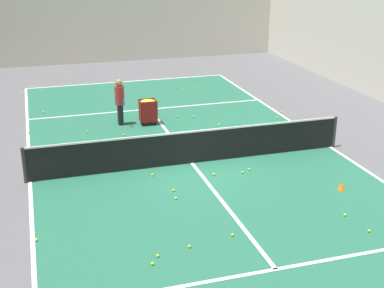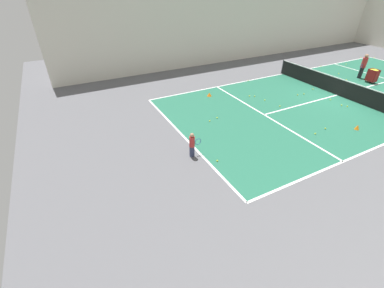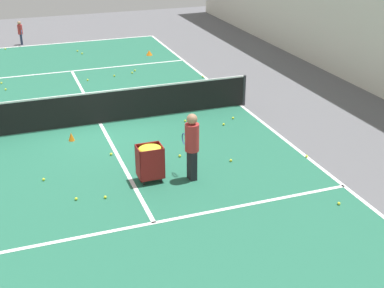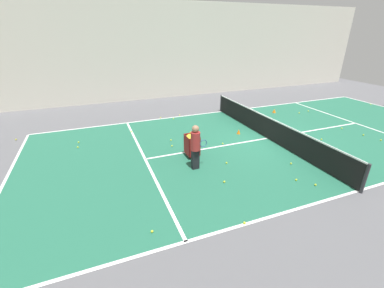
# 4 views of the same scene
# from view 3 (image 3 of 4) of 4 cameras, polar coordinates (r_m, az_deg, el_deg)

# --- Properties ---
(ground_plane) EXTENTS (34.83, 34.83, 0.00)m
(ground_plane) POSITION_cam_3_polar(r_m,az_deg,el_deg) (16.41, -9.76, 2.15)
(ground_plane) COLOR #5B5B60
(court_playing_area) EXTENTS (9.34, 21.20, 0.00)m
(court_playing_area) POSITION_cam_3_polar(r_m,az_deg,el_deg) (16.41, -9.76, 2.15)
(court_playing_area) COLOR #23664C
(court_playing_area) RESTS_ON ground
(line_baseline_near) EXTENTS (9.34, 0.10, 0.00)m
(line_baseline_near) POSITION_cam_3_polar(r_m,az_deg,el_deg) (26.46, -14.22, 10.35)
(line_baseline_near) COLOR white
(line_baseline_near) RESTS_ON ground
(line_sideline_left) EXTENTS (0.10, 21.20, 0.00)m
(line_sideline_left) POSITION_cam_3_polar(r_m,az_deg,el_deg) (17.73, 5.22, 4.14)
(line_sideline_left) COLOR white
(line_sideline_left) RESTS_ON ground
(line_service_near) EXTENTS (9.34, 0.10, 0.00)m
(line_service_near) POSITION_cam_3_polar(r_m,az_deg,el_deg) (21.87, -12.70, 7.60)
(line_service_near) COLOR white
(line_service_near) RESTS_ON ground
(line_service_far) EXTENTS (9.34, 0.10, 0.00)m
(line_service_far) POSITION_cam_3_polar(r_m,az_deg,el_deg) (11.33, -4.07, -8.39)
(line_service_far) COLOR white
(line_service_far) RESTS_ON ground
(line_centre_service) EXTENTS (0.10, 11.66, 0.00)m
(line_centre_service) POSITION_cam_3_polar(r_m,az_deg,el_deg) (16.41, -9.76, 2.17)
(line_centre_service) COLOR white
(line_centre_service) RESTS_ON ground
(tennis_net) EXTENTS (9.64, 0.10, 1.02)m
(tennis_net) POSITION_cam_3_polar(r_m,az_deg,el_deg) (16.22, -9.89, 3.88)
(tennis_net) COLOR #2D2D33
(tennis_net) RESTS_ON ground
(player_near_baseline) EXTENTS (0.22, 0.54, 1.10)m
(player_near_baseline) POSITION_cam_3_polar(r_m,az_deg,el_deg) (26.57, -17.85, 11.37)
(player_near_baseline) COLOR #2D3351
(player_near_baseline) RESTS_ON ground
(coach_at_net) EXTENTS (0.36, 0.67, 1.69)m
(coach_at_net) POSITION_cam_3_polar(r_m,az_deg,el_deg) (12.56, -0.01, 0.17)
(coach_at_net) COLOR black
(coach_at_net) RESTS_ON ground
(ball_cart) EXTENTS (0.60, 0.48, 0.93)m
(ball_cart) POSITION_cam_3_polar(r_m,az_deg,el_deg) (12.65, -4.52, -1.33)
(ball_cart) COLOR maroon
(ball_cart) RESTS_ON ground
(training_cone_0) EXTENTS (0.28, 0.28, 0.22)m
(training_cone_0) POSITION_cam_3_polar(r_m,az_deg,el_deg) (23.71, -4.59, 9.68)
(training_cone_0) COLOR orange
(training_cone_0) RESTS_ON ground
(training_cone_2) EXTENTS (0.18, 0.18, 0.24)m
(training_cone_2) POSITION_cam_3_polar(r_m,az_deg,el_deg) (15.35, -12.75, 0.78)
(training_cone_2) COLOR orange
(training_cone_2) RESTS_ON ground
(tennis_ball_2) EXTENTS (0.07, 0.07, 0.07)m
(tennis_ball_2) POSITION_cam_3_polar(r_m,az_deg,el_deg) (17.32, -11.51, 3.35)
(tennis_ball_2) COLOR yellow
(tennis_ball_2) RESTS_ON ground
(tennis_ball_3) EXTENTS (0.07, 0.07, 0.07)m
(tennis_ball_3) POSITION_cam_3_polar(r_m,az_deg,el_deg) (16.07, 3.40, 2.12)
(tennis_ball_3) COLOR yellow
(tennis_ball_3) RESTS_ON ground
(tennis_ball_5) EXTENTS (0.07, 0.07, 0.07)m
(tennis_ball_5) POSITION_cam_3_polar(r_m,az_deg,el_deg) (21.16, -6.40, 7.57)
(tennis_ball_5) COLOR yellow
(tennis_ball_5) RESTS_ON ground
(tennis_ball_7) EXTENTS (0.07, 0.07, 0.07)m
(tennis_ball_7) POSITION_cam_3_polar(r_m,az_deg,el_deg) (20.21, -19.26, 5.52)
(tennis_ball_7) COLOR yellow
(tennis_ball_7) RESTS_ON ground
(tennis_ball_9) EXTENTS (0.07, 0.07, 0.07)m
(tennis_ball_9) POSITION_cam_3_polar(r_m,az_deg,el_deg) (24.30, -11.65, 9.45)
(tennis_ball_9) COLOR yellow
(tennis_ball_9) RESTS_ON ground
(tennis_ball_10) EXTENTS (0.07, 0.07, 0.07)m
(tennis_ball_10) POSITION_cam_3_polar(r_m,az_deg,el_deg) (26.00, -19.29, 9.56)
(tennis_ball_10) COLOR yellow
(tennis_ball_10) RESTS_ON ground
(tennis_ball_11) EXTENTS (0.07, 0.07, 0.07)m
(tennis_ball_11) POSITION_cam_3_polar(r_m,az_deg,el_deg) (17.19, -15.05, 2.82)
(tennis_ball_11) COLOR yellow
(tennis_ball_11) RESTS_ON ground
(tennis_ball_13) EXTENTS (0.07, 0.07, 0.07)m
(tennis_ball_13) POSITION_cam_3_polar(r_m,az_deg,el_deg) (20.86, -8.29, 7.22)
(tennis_ball_13) COLOR yellow
(tennis_ball_13) RESTS_ON ground
(tennis_ball_14) EXTENTS (0.07, 0.07, 0.07)m
(tennis_ball_14) POSITION_cam_3_polar(r_m,az_deg,el_deg) (14.34, 12.13, -1.29)
(tennis_ball_14) COLOR yellow
(tennis_ball_14) RESTS_ON ground
(tennis_ball_16) EXTENTS (0.07, 0.07, 0.07)m
(tennis_ball_16) POSITION_cam_3_polar(r_m,az_deg,el_deg) (16.29, -0.73, 2.49)
(tennis_ball_16) COLOR yellow
(tennis_ball_16) RESTS_ON ground
(tennis_ball_17) EXTENTS (0.07, 0.07, 0.07)m
(tennis_ball_17) POSITION_cam_3_polar(r_m,az_deg,el_deg) (13.37, -15.55, -3.65)
(tennis_ball_17) COLOR yellow
(tennis_ball_17) RESTS_ON ground
(tennis_ball_18) EXTENTS (0.07, 0.07, 0.07)m
(tennis_ball_18) POSITION_cam_3_polar(r_m,az_deg,el_deg) (14.05, -1.32, -1.26)
(tennis_ball_18) COLOR yellow
(tennis_ball_18) RESTS_ON ground
(tennis_ball_19) EXTENTS (0.07, 0.07, 0.07)m
(tennis_ball_19) POSITION_cam_3_polar(r_m,az_deg,el_deg) (12.36, -12.25, -5.73)
(tennis_ball_19) COLOR yellow
(tennis_ball_19) RESTS_ON ground
(tennis_ball_20) EXTENTS (0.07, 0.07, 0.07)m
(tennis_ball_20) POSITION_cam_3_polar(r_m,az_deg,el_deg) (24.78, -12.13, 9.69)
(tennis_ball_20) COLOR yellow
(tennis_ball_20) RESTS_ON ground
(tennis_ball_22) EXTENTS (0.07, 0.07, 0.07)m
(tennis_ball_22) POSITION_cam_3_polar(r_m,az_deg,el_deg) (17.34, -14.26, 3.09)
(tennis_ball_22) COLOR yellow
(tennis_ball_22) RESTS_ON ground
(tennis_ball_23) EXTENTS (0.07, 0.07, 0.07)m
(tennis_ball_23) POSITION_cam_3_polar(r_m,az_deg,el_deg) (18.17, -7.61, 4.64)
(tennis_ball_23) COLOR yellow
(tennis_ball_23) RESTS_ON ground
(tennis_ball_24) EXTENTS (0.07, 0.07, 0.07)m
(tennis_ball_24) POSITION_cam_3_polar(r_m,az_deg,el_deg) (13.84, 4.17, -1.76)
(tennis_ball_24) COLOR yellow
(tennis_ball_24) RESTS_ON ground
(tennis_ball_25) EXTENTS (0.07, 0.07, 0.07)m
(tennis_ball_25) POSITION_cam_3_polar(r_m,az_deg,el_deg) (12.34, 15.40, -6.13)
(tennis_ball_25) COLOR yellow
(tennis_ball_25) RESTS_ON ground
(tennis_ball_26) EXTENTS (0.07, 0.07, 0.07)m
(tennis_ball_26) POSITION_cam_3_polar(r_m,az_deg,el_deg) (20.51, -11.08, 6.72)
(tennis_ball_26) COLOR yellow
(tennis_ball_26) RESTS_ON ground
(tennis_ball_27) EXTENTS (0.07, 0.07, 0.07)m
(tennis_ball_27) POSITION_cam_3_polar(r_m,az_deg,el_deg) (12.30, -9.24, -5.62)
(tennis_ball_27) COLOR yellow
(tennis_ball_27) RESTS_ON ground
(tennis_ball_29) EXTENTS (0.07, 0.07, 0.07)m
(tennis_ball_29) POSITION_cam_3_polar(r_m,az_deg,el_deg) (21.00, -19.66, 6.15)
(tennis_ball_29) COLOR yellow
(tennis_ball_29) RESTS_ON ground
(tennis_ball_30) EXTENTS (0.07, 0.07, 0.07)m
(tennis_ball_30) POSITION_cam_3_polar(r_m,az_deg,el_deg) (21.44, -6.12, 7.81)
(tennis_ball_30) COLOR yellow
(tennis_ball_30) RESTS_ON ground
(tennis_ball_32) EXTENTS (0.07, 0.07, 0.07)m
(tennis_ball_32) POSITION_cam_3_polar(r_m,az_deg,el_deg) (20.56, 1.16, 7.21)
(tennis_ball_32) COLOR yellow
(tennis_ball_32) RESTS_ON ground
(tennis_ball_33) EXTENTS (0.07, 0.07, 0.07)m
(tennis_ball_33) POSITION_cam_3_polar(r_m,az_deg,el_deg) (17.18, -5.73, 3.55)
(tennis_ball_33) COLOR yellow
(tennis_ball_33) RESTS_ON ground
(tennis_ball_34) EXTENTS (0.07, 0.07, 0.07)m
(tennis_ball_34) POSITION_cam_3_polar(r_m,az_deg,el_deg) (16.56, 4.41, 2.79)
(tennis_ball_34) COLOR yellow
(tennis_ball_34) RESTS_ON ground
(tennis_ball_35) EXTENTS (0.07, 0.07, 0.07)m
(tennis_ball_35) POSITION_cam_3_polar(r_m,az_deg,el_deg) (14.31, -8.63, -1.06)
(tennis_ball_35) COLOR yellow
(tennis_ball_35) RESTS_ON ground
(tennis_ball_36) EXTENTS (0.07, 0.07, 0.07)m
(tennis_ball_36) POSITION_cam_3_polar(r_m,az_deg,el_deg) (18.62, -7.73, 5.13)
(tennis_ball_36) COLOR yellow
(tennis_ball_36) RESTS_ON ground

